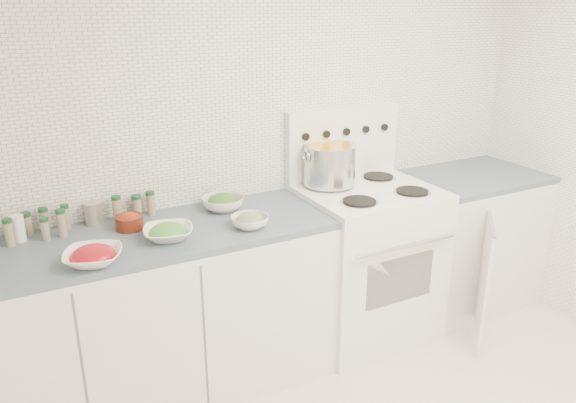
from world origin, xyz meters
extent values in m
cube|color=white|center=(0.00, 1.51, 1.25)|extent=(3.50, 0.02, 2.50)
cube|color=white|center=(-0.82, 1.19, 0.43)|extent=(1.85, 0.62, 0.86)
cube|color=#4B5E71|center=(-0.82, 1.19, 0.88)|extent=(1.85, 0.62, 0.03)
cube|color=white|center=(0.48, 1.18, 0.46)|extent=(0.76, 0.65, 0.92)
cube|color=black|center=(0.48, 0.86, 0.50)|extent=(0.45, 0.01, 0.28)
cylinder|color=silver|center=(0.48, 0.82, 0.72)|extent=(0.65, 0.02, 0.02)
cube|color=white|center=(0.48, 1.18, 0.93)|extent=(0.76, 0.65, 0.01)
cube|color=white|center=(0.48, 1.47, 1.15)|extent=(0.76, 0.06, 0.43)
cylinder|color=silver|center=(0.30, 1.02, 0.94)|extent=(0.21, 0.21, 0.01)
cylinder|color=black|center=(0.30, 1.02, 0.94)|extent=(0.18, 0.18, 0.01)
cylinder|color=silver|center=(0.66, 1.02, 0.94)|extent=(0.21, 0.21, 0.01)
cylinder|color=black|center=(0.66, 1.02, 0.94)|extent=(0.18, 0.18, 0.01)
cylinder|color=silver|center=(0.30, 1.33, 0.94)|extent=(0.21, 0.21, 0.01)
cylinder|color=black|center=(0.30, 1.33, 0.94)|extent=(0.18, 0.18, 0.01)
cylinder|color=silver|center=(0.66, 1.33, 0.94)|extent=(0.21, 0.21, 0.01)
cylinder|color=black|center=(0.66, 1.33, 0.94)|extent=(0.18, 0.18, 0.01)
cylinder|color=black|center=(0.20, 1.44, 1.22)|extent=(0.04, 0.02, 0.04)
cylinder|color=black|center=(0.34, 1.44, 1.22)|extent=(0.04, 0.02, 0.04)
cylinder|color=black|center=(0.48, 1.44, 1.22)|extent=(0.04, 0.02, 0.04)
cylinder|color=black|center=(0.62, 1.44, 1.22)|extent=(0.04, 0.02, 0.04)
cylinder|color=black|center=(0.76, 1.44, 1.22)|extent=(0.04, 0.02, 0.04)
cube|color=white|center=(1.30, 1.19, 0.43)|extent=(0.89, 0.62, 0.86)
cube|color=#4B5E71|center=(1.30, 1.19, 0.88)|extent=(0.89, 0.62, 0.03)
cube|color=white|center=(1.00, 0.73, 0.43)|extent=(0.28, 0.31, 0.70)
cylinder|color=silver|center=(0.31, 1.34, 1.06)|extent=(0.30, 0.30, 0.23)
cylinder|color=orange|center=(0.31, 1.34, 1.16)|extent=(0.27, 0.27, 0.03)
torus|color=silver|center=(0.15, 1.34, 1.13)|extent=(0.01, 0.07, 0.07)
torus|color=silver|center=(0.47, 1.34, 1.13)|extent=(0.01, 0.07, 0.07)
imported|color=white|center=(-1.09, 0.98, 0.93)|extent=(0.31, 0.31, 0.06)
ellipsoid|color=red|center=(-1.09, 0.98, 0.94)|extent=(0.17, 0.17, 0.08)
imported|color=white|center=(-0.73, 1.09, 0.93)|extent=(0.28, 0.28, 0.06)
ellipsoid|color=#469832|center=(-0.73, 1.09, 0.94)|extent=(0.17, 0.17, 0.07)
imported|color=white|center=(-0.36, 1.34, 0.93)|extent=(0.26, 0.26, 0.07)
ellipsoid|color=#2D621C|center=(-0.36, 1.34, 0.95)|extent=(0.16, 0.16, 0.07)
imported|color=white|center=(-0.33, 1.05, 0.93)|extent=(0.21, 0.21, 0.06)
ellipsoid|color=#2A4D1E|center=(-0.33, 1.05, 0.94)|extent=(0.13, 0.13, 0.06)
cylinder|color=#571D0E|center=(-0.86, 1.30, 0.93)|extent=(0.14, 0.14, 0.07)
ellipsoid|color=#A42C0B|center=(-0.86, 1.30, 0.96)|extent=(0.10, 0.10, 0.05)
cylinder|color=white|center=(-1.35, 1.39, 0.96)|extent=(0.07, 0.07, 0.12)
cylinder|color=#B6AB9A|center=(-1.00, 1.45, 0.96)|extent=(0.11, 0.11, 0.11)
cylinder|color=gray|center=(-1.31, 1.44, 0.95)|extent=(0.05, 0.05, 0.10)
cylinder|color=#124221|center=(-1.31, 1.44, 1.01)|extent=(0.05, 0.05, 0.02)
cylinder|color=gray|center=(-1.23, 1.45, 0.95)|extent=(0.04, 0.04, 0.11)
cylinder|color=#124221|center=(-1.23, 1.45, 1.02)|extent=(0.04, 0.04, 0.02)
cylinder|color=gray|center=(-1.13, 1.44, 0.95)|extent=(0.04, 0.04, 0.11)
cylinder|color=#124221|center=(-1.13, 1.44, 1.02)|extent=(0.04, 0.04, 0.02)
cylinder|color=gray|center=(-0.89, 1.44, 0.96)|extent=(0.05, 0.05, 0.11)
cylinder|color=#124221|center=(-0.89, 1.44, 1.02)|extent=(0.05, 0.05, 0.02)
cylinder|color=gray|center=(-0.79, 1.45, 0.95)|extent=(0.05, 0.05, 0.10)
cylinder|color=#124221|center=(-0.79, 1.45, 1.01)|extent=(0.05, 0.05, 0.02)
cylinder|color=gray|center=(-0.72, 1.44, 0.95)|extent=(0.04, 0.04, 0.11)
cylinder|color=#124221|center=(-0.72, 1.44, 1.02)|extent=(0.05, 0.05, 0.02)
cylinder|color=gray|center=(-1.39, 1.34, 0.96)|extent=(0.04, 0.04, 0.12)
cylinder|color=#124221|center=(-1.39, 1.34, 1.02)|extent=(0.04, 0.04, 0.02)
cylinder|color=gray|center=(-1.24, 1.35, 0.95)|extent=(0.04, 0.04, 0.09)
cylinder|color=#124221|center=(-1.24, 1.35, 1.00)|extent=(0.04, 0.04, 0.02)
cylinder|color=gray|center=(-1.16, 1.35, 0.96)|extent=(0.04, 0.04, 0.12)
cylinder|color=#124221|center=(-1.16, 1.35, 1.03)|extent=(0.04, 0.04, 0.02)
camera|label=1|loc=(-1.36, -1.32, 1.96)|focal=35.00mm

